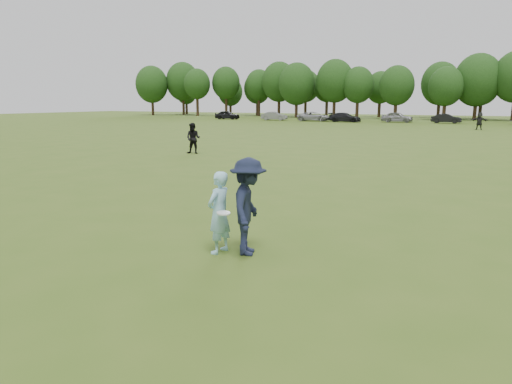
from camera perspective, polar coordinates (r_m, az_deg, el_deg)
ground at (r=9.68m, az=-6.86°, el=-7.24°), size 200.00×200.00×0.00m
thrower at (r=9.28m, az=-4.65°, el=-2.58°), size 0.46×0.65×1.69m
defender at (r=9.15m, az=-0.97°, el=-1.83°), size 1.11×1.45×1.98m
player_far_a at (r=27.22m, az=-7.85°, el=6.65°), size 1.00×0.85×1.80m
player_far_d at (r=55.25m, az=26.15°, el=7.99°), size 1.80×0.69×1.90m
car_a at (r=78.32m, az=-3.61°, el=9.59°), size 4.27×1.80×1.44m
car_b at (r=73.88m, az=2.30°, el=9.46°), size 4.26×1.96×1.35m
car_c at (r=71.47m, az=7.26°, el=9.34°), size 5.17×2.62×1.40m
car_d at (r=69.21m, az=11.05°, el=9.15°), size 4.71×1.93×1.37m
car_e at (r=69.75m, az=17.23°, el=8.93°), size 4.55×2.11×1.51m
car_f at (r=69.32m, az=22.69°, el=8.47°), size 4.00×1.51×1.30m
disc_in_play at (r=8.99m, az=-4.08°, el=-2.64°), size 0.27×0.27×0.06m
treeline at (r=84.59m, az=25.99°, el=12.38°), size 130.35×18.39×11.74m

